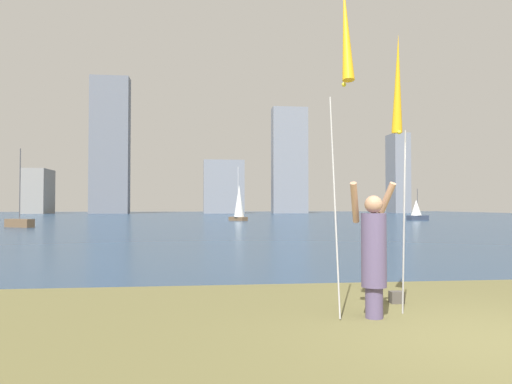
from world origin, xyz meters
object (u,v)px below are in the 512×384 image
sailboat_0 (239,203)px  sailboat_3 (417,211)px  kite_flag_right (398,89)px  person (374,251)px  sailboat_2 (19,222)px  bag (396,297)px  kite_flag_left (345,40)px

sailboat_0 → sailboat_3: sailboat_0 is taller
kite_flag_right → sailboat_0: (1.26, 43.58, -1.55)m
person → sailboat_3: bearing=65.3°
sailboat_0 → sailboat_2: sailboat_2 is taller
bag → sailboat_2: bearing=118.4°
sailboat_2 → sailboat_0: bearing=38.8°
kite_flag_left → bag: kite_flag_left is taller
kite_flag_left → sailboat_3: kite_flag_left is taller
bag → sailboat_3: 47.05m
kite_flag_left → sailboat_0: (2.28, 44.30, -2.01)m
sailboat_2 → sailboat_3: bearing=20.2°
person → kite_flag_left: (-0.51, -0.39, 2.84)m
person → sailboat_0: 43.96m
person → sailboat_3: (20.78, 43.52, 0.04)m
bag → sailboat_2: sailboat_2 is taller
sailboat_3 → sailboat_2: bearing=-159.8°
kite_flag_right → sailboat_3: bearing=64.9°
kite_flag_left → sailboat_0: sailboat_0 is taller
kite_flag_left → kite_flag_right: bearing=35.0°
kite_flag_left → sailboat_2: 34.19m
bag → sailboat_0: sailboat_0 is taller
sailboat_3 → kite_flag_left: bearing=-115.9°
person → bag: 1.48m
bag → sailboat_0: (1.04, 42.95, 1.68)m
kite_flag_right → sailboat_2: 33.97m
sailboat_0 → kite_flag_left: bearing=-93.0°
kite_flag_right → sailboat_3: kite_flag_right is taller
bag → sailboat_3: (20.05, 42.56, 0.89)m
kite_flag_right → bag: size_ratio=19.63×
person → bag: bearing=53.6°
kite_flag_left → sailboat_0: size_ratio=0.82×
sailboat_2 → sailboat_3: size_ratio=1.69×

